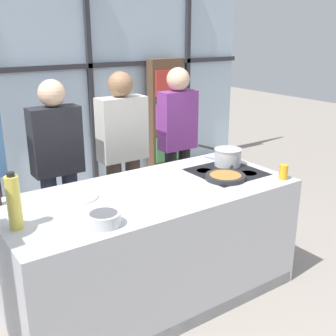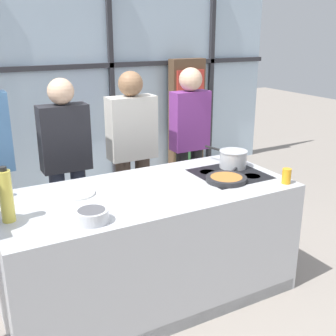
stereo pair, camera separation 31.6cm
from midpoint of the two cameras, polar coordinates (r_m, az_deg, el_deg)
name	(u,v)px [view 1 (the left image)]	position (r m, az deg, el deg)	size (l,w,h in m)	color
ground_plane	(153,296)	(3.43, -4.86, -17.01)	(18.00, 18.00, 0.00)	gray
back_window_wall	(28,81)	(5.32, -20.09, 11.06)	(6.40, 0.10, 2.80)	silver
bookshelf	(165,117)	(5.98, -1.87, 6.97)	(0.50, 0.19, 1.60)	brown
demo_island	(152,246)	(3.19, -5.04, -10.52)	(2.12, 0.95, 0.89)	#B7BABF
spectator_center_left	(57,161)	(3.75, -17.10, 0.85)	(0.42, 0.22, 1.60)	#232838
spectator_center_right	(123,149)	(3.97, -8.42, 2.58)	(0.45, 0.23, 1.62)	#47382D
spectator_far_right	(178,136)	(4.27, -0.79, 4.29)	(0.38, 0.23, 1.63)	black
frying_pan	(226,176)	(3.23, 5.05, -1.19)	(0.48, 0.40, 0.04)	#232326
saucepan	(228,157)	(3.54, 5.56, 1.52)	(0.23, 0.42, 0.14)	silver
white_plate	(78,197)	(2.96, -15.11, -3.86)	(0.28, 0.28, 0.01)	white
mixing_bowl	(104,218)	(2.52, -12.28, -6.78)	(0.20, 0.20, 0.08)	silver
oil_bottle	(14,202)	(2.59, -23.48, -4.34)	(0.08, 0.08, 0.34)	#E0CC4C
juice_glass_near	(283,172)	(3.28, 12.75, -0.57)	(0.07, 0.07, 0.11)	orange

